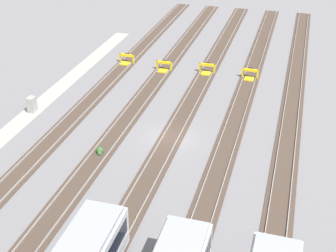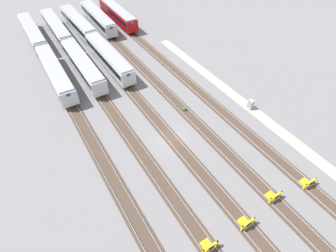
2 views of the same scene
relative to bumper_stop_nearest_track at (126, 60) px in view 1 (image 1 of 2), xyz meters
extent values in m
plane|color=slate|center=(15.99, 10.39, -0.51)|extent=(400.00, 400.00, 0.00)
cube|color=#9E9E93|center=(15.99, -4.66, -0.51)|extent=(54.00, 2.00, 0.01)
cube|color=#47382D|center=(15.99, 0.01, -0.48)|extent=(90.00, 2.23, 0.06)
cube|color=gray|center=(15.99, 0.73, -0.38)|extent=(90.00, 0.07, 0.15)
cube|color=gray|center=(15.99, -0.71, -0.38)|extent=(90.00, 0.07, 0.15)
cube|color=#47382D|center=(15.99, 5.20, -0.48)|extent=(90.00, 2.23, 0.06)
cube|color=gray|center=(15.99, 5.92, -0.38)|extent=(90.00, 0.07, 0.15)
cube|color=gray|center=(15.99, 4.48, -0.38)|extent=(90.00, 0.07, 0.15)
cube|color=#47382D|center=(15.99, 10.39, -0.48)|extent=(90.00, 2.24, 0.06)
cube|color=gray|center=(15.99, 11.11, -0.38)|extent=(90.00, 0.07, 0.15)
cube|color=gray|center=(15.99, 9.67, -0.38)|extent=(90.00, 0.07, 0.15)
cube|color=#47382D|center=(15.99, 15.58, -0.48)|extent=(90.00, 2.23, 0.06)
cube|color=gray|center=(15.99, 16.30, -0.38)|extent=(90.00, 0.07, 0.15)
cube|color=gray|center=(15.99, 14.86, -0.38)|extent=(90.00, 0.07, 0.15)
cube|color=#47382D|center=(15.99, 20.77, -0.48)|extent=(90.00, 2.23, 0.06)
cube|color=gray|center=(15.99, 21.49, -0.38)|extent=(90.00, 0.07, 0.15)
cube|color=gray|center=(15.99, 20.05, -0.38)|extent=(90.00, 0.07, 0.15)
cube|color=blue|center=(30.32, 15.59, 2.54)|extent=(0.08, 0.70, 0.56)
cube|color=blue|center=(30.32, 20.89, 2.54)|extent=(0.09, 0.70, 0.56)
cube|color=blue|center=(30.32, 10.23, 2.54)|extent=(0.09, 0.70, 0.56)
cube|color=yellow|center=(-0.20, 0.91, 0.06)|extent=(0.19, 0.19, 1.15)
cube|color=yellow|center=(-0.28, -0.89, 0.06)|extent=(0.19, 0.19, 1.15)
cube|color=yellow|center=(-0.24, 0.01, 0.49)|extent=(0.32, 2.01, 0.30)
cube|color=yellow|center=(0.31, -0.01, -0.42)|extent=(1.14, 1.12, 0.18)
cube|color=black|center=(-0.42, 0.02, 0.49)|extent=(0.14, 0.60, 0.44)
cube|color=yellow|center=(0.72, 6.10, 0.06)|extent=(0.18, 0.18, 1.15)
cube|color=yellow|center=(0.72, 4.30, 0.06)|extent=(0.18, 0.18, 1.15)
cube|color=yellow|center=(0.72, 5.20, 0.49)|extent=(0.24, 2.00, 0.30)
cube|color=yellow|center=(1.27, 5.20, -0.42)|extent=(1.10, 1.08, 0.18)
cube|color=black|center=(0.54, 5.20, 0.49)|extent=(0.12, 0.60, 0.44)
cube|color=yellow|center=(0.02, 11.29, 0.06)|extent=(0.18, 0.18, 1.15)
cube|color=yellow|center=(0.02, 9.49, 0.06)|extent=(0.18, 0.18, 1.15)
cube|color=yellow|center=(0.02, 10.39, 0.49)|extent=(0.25, 2.00, 0.30)
cube|color=yellow|center=(0.57, 10.39, -0.42)|extent=(1.10, 1.08, 0.18)
cube|color=black|center=(-0.16, 10.39, 0.49)|extent=(0.12, 0.60, 0.44)
cube|color=yellow|center=(0.27, 16.48, 0.06)|extent=(0.18, 0.18, 1.15)
cube|color=yellow|center=(0.23, 14.68, 0.06)|extent=(0.18, 0.18, 1.15)
cube|color=yellow|center=(0.25, 15.58, 0.49)|extent=(0.29, 2.01, 0.30)
cube|color=yellow|center=(0.80, 15.57, -0.42)|extent=(1.13, 1.11, 0.18)
cube|color=black|center=(0.07, 15.58, 0.49)|extent=(0.14, 0.60, 0.44)
cube|color=#9E9E99|center=(14.85, -4.57, 0.29)|extent=(0.90, 0.70, 1.60)
cube|color=#333338|center=(14.85, -4.93, 0.53)|extent=(0.70, 0.04, 0.36)
sphere|color=#38602D|center=(20.17, 5.12, -0.23)|extent=(0.64, 0.64, 0.64)
sphere|color=#38602D|center=(20.47, 5.24, -0.33)|extent=(0.44, 0.44, 0.44)
sphere|color=#38602D|center=(19.95, 4.94, -0.37)|extent=(0.36, 0.36, 0.36)
camera|label=1|loc=(51.52, 20.38, 21.74)|focal=50.00mm
camera|label=2|loc=(-6.27, 24.83, 28.53)|focal=28.00mm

